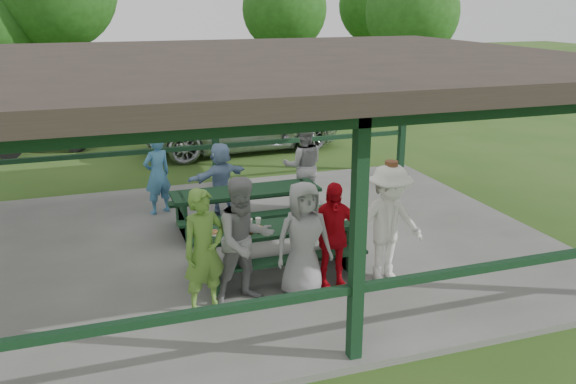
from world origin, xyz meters
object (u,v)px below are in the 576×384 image
object	(u,v)px
picnic_table_near	(277,243)
contestant_grey_mid	(303,240)
contestant_red	(332,236)
spectator_lblue	(221,178)
picnic_table_far	(246,204)
spectator_grey	(303,166)
contestant_green	(204,251)
spectator_blue	(157,174)
contestant_grey_left	(245,241)
farm_trailer	(38,128)
pickup_truck	(243,121)
contestant_white_fedora	(388,224)

from	to	relation	value
picnic_table_near	contestant_grey_mid	distance (m)	0.98
contestant_red	spectator_lblue	distance (m)	3.84
picnic_table_far	spectator_grey	bearing A→B (deg)	30.32
contestant_grey_mid	spectator_grey	bearing A→B (deg)	68.43
contestant_green	spectator_lblue	size ratio (longest dim) A/B	1.20
spectator_lblue	spectator_blue	xyz separation A→B (m)	(-1.18, 0.45, 0.07)
picnic_table_near	contestant_green	size ratio (longest dim) A/B	1.42
picnic_table_near	spectator_grey	bearing A→B (deg)	62.45
contestant_grey_mid	spectator_lblue	distance (m)	3.87
contestant_grey_mid	contestant_red	bearing A→B (deg)	10.07
contestant_grey_mid	contestant_red	size ratio (longest dim) A/B	1.05
picnic_table_near	spectator_blue	xyz separation A→B (m)	(-1.39, 3.40, 0.33)
contestant_grey_left	picnic_table_near	bearing A→B (deg)	37.17
spectator_lblue	farm_trailer	xyz separation A→B (m)	(-3.74, 7.40, -0.16)
picnic_table_near	contestant_red	xyz separation A→B (m)	(0.59, -0.80, 0.34)
spectator_grey	pickup_truck	xyz separation A→B (m)	(0.27, 5.86, -0.16)
contestant_white_fedora	spectator_grey	size ratio (longest dim) A/B	1.08
picnic_table_far	farm_trailer	distance (m)	9.26
picnic_table_far	pickup_truck	distance (m)	6.92
contestant_green	spectator_grey	distance (m)	4.65
contestant_grey_left	spectator_blue	distance (m)	4.26
farm_trailer	contestant_green	bearing A→B (deg)	-87.79
spectator_grey	contestant_white_fedora	bearing A→B (deg)	102.70
pickup_truck	contestant_white_fedora	bearing A→B (deg)	175.06
contestant_grey_mid	contestant_white_fedora	xyz separation A→B (m)	(1.36, 0.04, 0.06)
spectator_lblue	spectator_grey	xyz separation A→B (m)	(1.69, -0.12, 0.14)
contestant_white_fedora	contestant_grey_left	bearing A→B (deg)	172.42
spectator_lblue	pickup_truck	bearing A→B (deg)	-132.57
picnic_table_far	spectator_grey	xyz separation A→B (m)	(1.44, 0.84, 0.39)
picnic_table_near	spectator_blue	size ratio (longest dim) A/B	1.55
contestant_grey_mid	contestant_white_fedora	world-z (taller)	contestant_white_fedora
picnic_table_far	contestant_red	bearing A→B (deg)	-78.96
spectator_blue	spectator_grey	size ratio (longest dim) A/B	0.92
spectator_grey	contestant_grey_left	bearing A→B (deg)	71.72
spectator_lblue	spectator_blue	size ratio (longest dim) A/B	0.91
contestant_green	spectator_blue	distance (m)	4.29
picnic_table_near	spectator_grey	size ratio (longest dim) A/B	1.43
spectator_grey	farm_trailer	world-z (taller)	spectator_grey
contestant_grey_mid	picnic_table_far	bearing A→B (deg)	89.89
picnic_table_far	contestant_green	distance (m)	3.21
picnic_table_near	contestant_grey_mid	xyz separation A→B (m)	(0.11, -0.90, 0.38)
contestant_grey_left	picnic_table_far	bearing A→B (deg)	63.85
contestant_grey_left	spectator_blue	bearing A→B (deg)	88.20
contestant_green	spectator_grey	bearing A→B (deg)	34.42
contestant_grey_left	spectator_lblue	xyz separation A→B (m)	(0.51, 3.76, -0.19)
contestant_white_fedora	spectator_blue	bearing A→B (deg)	117.70
contestant_green	spectator_lblue	distance (m)	4.00
contestant_grey_mid	contestant_red	world-z (taller)	contestant_grey_mid
contestant_grey_left	contestant_white_fedora	world-z (taller)	contestant_white_fedora
contestant_green	contestant_red	size ratio (longest dim) A/B	1.07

